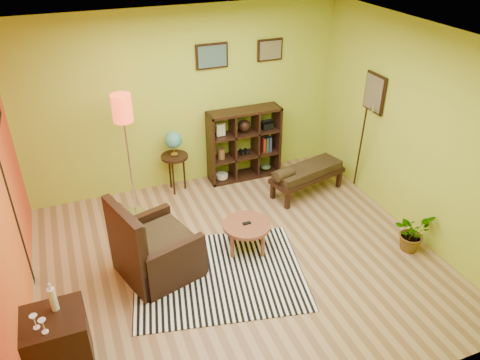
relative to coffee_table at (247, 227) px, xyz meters
name	(u,v)px	position (x,y,z in m)	size (l,w,h in m)	color
ground	(238,261)	(-0.21, -0.22, -0.33)	(5.00, 5.00, 0.00)	#A98156
room_shell	(230,135)	(-0.30, -0.21, 1.47)	(5.04, 4.54, 2.82)	#AEC331
zebra_rug	(219,274)	(-0.53, -0.37, -0.33)	(2.08, 1.63, 0.01)	white
coffee_table	(247,227)	(0.00, 0.00, 0.00)	(0.63, 0.63, 0.41)	brown
armchair	(154,252)	(-1.24, -0.05, -0.01)	(1.09, 1.09, 1.07)	black
side_cabinet	(58,344)	(-2.41, -1.10, 0.02)	(0.59, 0.54, 1.01)	black
floor_lamp	(124,120)	(-1.23, 1.35, 1.18)	(0.28, 0.28, 1.87)	silver
globe_table	(174,147)	(-0.49, 1.78, 0.44)	(0.42, 0.42, 1.03)	black
cube_shelf	(245,144)	(0.71, 1.81, 0.27)	(1.20, 0.35, 1.20)	black
bench	(306,173)	(1.39, 0.94, 0.03)	(1.31, 0.73, 0.57)	black
potted_plant	(411,236)	(2.02, -0.81, -0.13)	(0.47, 0.52, 0.41)	#26661E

